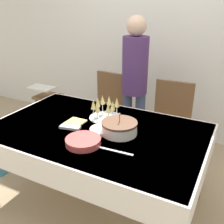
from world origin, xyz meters
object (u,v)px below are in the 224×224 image
object	(u,v)px
dining_chair_far_left	(107,111)
champagne_tray	(105,108)
dining_chair_far_right	(170,123)
plate_stack_main	(83,141)
plate_stack_dessert	(102,130)
high_chair	(48,102)
birthday_cake	(119,128)
person_standing	(135,77)

from	to	relation	value
dining_chair_far_left	champagne_tray	bearing A→B (deg)	-63.02
dining_chair_far_right	plate_stack_main	size ratio (longest dim) A/B	3.71
dining_chair_far_left	plate_stack_dessert	world-z (taller)	dining_chair_far_left
plate_stack_dessert	high_chair	size ratio (longest dim) A/B	0.28
champagne_tray	plate_stack_dessert	world-z (taller)	champagne_tray
dining_chair_far_right	plate_stack_dessert	world-z (taller)	dining_chair_far_right
plate_stack_main	high_chair	size ratio (longest dim) A/B	0.36
plate_stack_dessert	dining_chair_far_left	bearing A→B (deg)	115.99
champagne_tray	birthday_cake	bearing A→B (deg)	-40.75
plate_stack_main	person_standing	distance (m)	1.22
dining_chair_far_left	high_chair	bearing A→B (deg)	-179.54
dining_chair_far_right	plate_stack_dessert	bearing A→B (deg)	-109.64
high_chair	champagne_tray	bearing A→B (deg)	-27.61
plate_stack_dessert	person_standing	distance (m)	1.00
champagne_tray	plate_stack_main	distance (m)	0.49
dining_chair_far_right	birthday_cake	distance (m)	0.93
person_standing	high_chair	distance (m)	1.30
plate_stack_main	dining_chair_far_left	bearing A→B (deg)	110.09
champagne_tray	plate_stack_main	xyz separation A→B (m)	(0.08, -0.48, -0.07)
plate_stack_main	high_chair	xyz separation A→B (m)	(-1.31, 1.12, -0.31)
dining_chair_far_left	plate_stack_main	distance (m)	1.23
dining_chair_far_left	plate_stack_main	world-z (taller)	dining_chair_far_left
person_standing	dining_chair_far_left	bearing A→B (deg)	-166.10
plate_stack_dessert	person_standing	xyz separation A→B (m)	(-0.13, 0.97, 0.18)
plate_stack_main	plate_stack_dessert	xyz separation A→B (m)	(0.02, 0.24, -0.01)
dining_chair_far_left	champagne_tray	distance (m)	0.80
plate_stack_main	dining_chair_far_right	bearing A→B (deg)	73.21
birthday_cake	high_chair	world-z (taller)	birthday_cake
high_chair	dining_chair_far_left	bearing A→B (deg)	0.46
dining_chair_far_right	person_standing	size ratio (longest dim) A/B	0.60
dining_chair_far_right	plate_stack_main	distance (m)	1.21
dining_chair_far_right	person_standing	xyz separation A→B (m)	(-0.45, 0.08, 0.43)
person_standing	plate_stack_dessert	bearing A→B (deg)	-82.30
birthday_cake	plate_stack_dessert	bearing A→B (deg)	-165.77
dining_chair_far_left	high_chair	distance (m)	0.90
champagne_tray	plate_stack_main	size ratio (longest dim) A/B	1.13
person_standing	high_chair	xyz separation A→B (m)	(-1.21, -0.08, -0.48)
champagne_tray	person_standing	xyz separation A→B (m)	(-0.03, 0.73, 0.10)
birthday_cake	champagne_tray	distance (m)	0.32
plate_stack_dessert	high_chair	world-z (taller)	plate_stack_dessert
person_standing	high_chair	world-z (taller)	person_standing
dining_chair_far_right	high_chair	distance (m)	1.66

